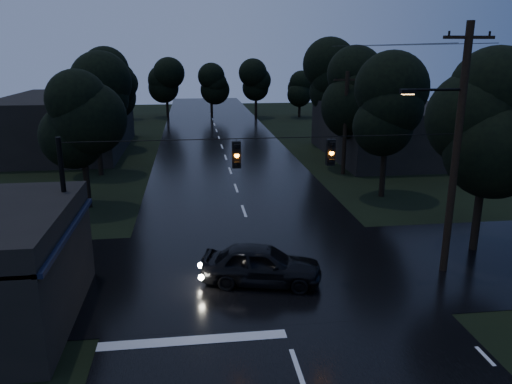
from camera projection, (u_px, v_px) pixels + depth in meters
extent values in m
cube|color=black|center=(230.00, 171.00, 38.22)|extent=(12.00, 120.00, 0.02)
cube|color=black|center=(264.00, 270.00, 21.06)|extent=(60.00, 9.00, 0.02)
cube|color=black|center=(68.00, 231.00, 16.45)|extent=(0.30, 7.00, 0.15)
cylinder|color=black|center=(42.00, 325.00, 14.03)|extent=(0.10, 0.10, 3.00)
cylinder|color=black|center=(84.00, 245.00, 19.76)|extent=(0.10, 0.10, 3.00)
cube|color=#F5C662|center=(57.00, 269.00, 15.21)|extent=(0.06, 1.60, 0.50)
cube|color=#F5C662|center=(76.00, 238.00, 17.78)|extent=(0.06, 1.20, 0.50)
cube|color=black|center=(387.00, 131.00, 43.16)|extent=(10.00, 14.00, 4.40)
cube|color=black|center=(68.00, 124.00, 45.34)|extent=(10.00, 16.00, 5.00)
cylinder|color=black|center=(456.00, 154.00, 19.66)|extent=(0.30, 0.30, 10.00)
cube|color=black|center=(469.00, 37.00, 18.45)|extent=(2.00, 0.12, 0.12)
cylinder|color=black|center=(436.00, 90.00, 18.84)|extent=(2.20, 0.10, 0.10)
cube|color=black|center=(408.00, 91.00, 18.71)|extent=(0.60, 0.25, 0.18)
cube|color=#FFB266|center=(408.00, 94.00, 18.74)|extent=(0.45, 0.18, 0.03)
cylinder|color=black|center=(345.00, 124.00, 36.31)|extent=(0.30, 0.30, 7.50)
cube|color=black|center=(347.00, 80.00, 35.45)|extent=(2.00, 0.12, 0.12)
cylinder|color=black|center=(67.00, 218.00, 18.35)|extent=(0.18, 0.18, 6.00)
cylinder|color=black|center=(268.00, 138.00, 18.51)|extent=(15.00, 0.03, 0.03)
cube|color=black|center=(236.00, 155.00, 18.53)|extent=(0.32, 0.25, 1.00)
sphere|color=orange|center=(237.00, 156.00, 18.38)|extent=(0.18, 0.18, 0.18)
cube|color=black|center=(331.00, 152.00, 18.97)|extent=(0.32, 0.25, 1.00)
sphere|color=orange|center=(332.00, 153.00, 18.83)|extent=(0.18, 0.18, 0.18)
cylinder|color=black|center=(476.00, 221.00, 22.86)|extent=(0.36, 0.36, 2.80)
sphere|color=black|center=(486.00, 148.00, 21.93)|extent=(4.48, 4.48, 4.48)
sphere|color=black|center=(489.00, 121.00, 21.60)|extent=(4.48, 4.48, 4.48)
sphere|color=black|center=(493.00, 92.00, 21.27)|extent=(4.48, 4.48, 4.48)
cylinder|color=black|center=(87.00, 187.00, 29.14)|extent=(0.36, 0.36, 2.45)
sphere|color=black|center=(82.00, 137.00, 28.33)|extent=(3.92, 3.92, 3.92)
sphere|color=black|center=(81.00, 118.00, 28.04)|extent=(3.92, 3.92, 3.92)
sphere|color=black|center=(79.00, 99.00, 27.75)|extent=(3.92, 3.92, 3.92)
cylinder|color=black|center=(100.00, 158.00, 36.67)|extent=(0.36, 0.36, 2.62)
sphere|color=black|center=(96.00, 114.00, 35.80)|extent=(4.20, 4.20, 4.20)
sphere|color=black|center=(95.00, 98.00, 35.49)|extent=(4.20, 4.20, 4.20)
sphere|color=black|center=(93.00, 82.00, 35.18)|extent=(4.20, 4.20, 4.20)
cylinder|color=black|center=(112.00, 135.00, 46.11)|extent=(0.36, 0.36, 2.80)
sphere|color=black|center=(109.00, 97.00, 45.18)|extent=(4.48, 4.48, 4.48)
sphere|color=black|center=(107.00, 84.00, 44.85)|extent=(4.48, 4.48, 4.48)
sphere|color=black|center=(106.00, 70.00, 44.52)|extent=(4.48, 4.48, 4.48)
cylinder|color=black|center=(383.00, 176.00, 31.35)|extent=(0.36, 0.36, 2.62)
sphere|color=black|center=(386.00, 125.00, 30.47)|extent=(4.20, 4.20, 4.20)
sphere|color=black|center=(388.00, 107.00, 30.16)|extent=(4.20, 4.20, 4.20)
sphere|color=black|center=(389.00, 88.00, 29.85)|extent=(4.20, 4.20, 4.20)
cylinder|color=black|center=(352.00, 150.00, 39.02)|extent=(0.36, 0.36, 2.80)
sphere|color=black|center=(355.00, 106.00, 38.09)|extent=(4.48, 4.48, 4.48)
sphere|color=black|center=(355.00, 90.00, 37.76)|extent=(4.48, 4.48, 4.48)
sphere|color=black|center=(356.00, 74.00, 37.43)|extent=(4.48, 4.48, 4.48)
cylinder|color=black|center=(326.00, 129.00, 48.61)|extent=(0.36, 0.36, 2.97)
sphere|color=black|center=(328.00, 92.00, 47.62)|extent=(4.76, 4.76, 4.76)
sphere|color=black|center=(328.00, 78.00, 47.27)|extent=(4.76, 4.76, 4.76)
sphere|color=black|center=(329.00, 64.00, 46.92)|extent=(4.76, 4.76, 4.76)
imported|color=black|center=(262.00, 264.00, 19.67)|extent=(5.04, 2.97, 1.61)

